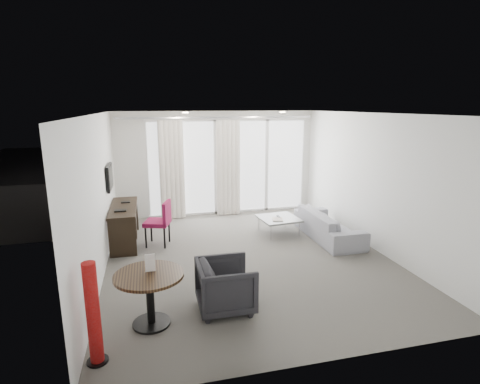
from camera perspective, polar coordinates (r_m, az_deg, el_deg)
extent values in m
cube|color=#55514B|center=(7.02, 1.19, -9.88)|extent=(5.00, 6.00, 0.00)
cube|color=white|center=(6.46, 1.30, 11.87)|extent=(5.00, 6.00, 0.00)
cube|color=silver|center=(6.45, -20.73, -0.65)|extent=(0.00, 6.00, 2.60)
cube|color=silver|center=(7.65, 19.65, 1.49)|extent=(0.00, 6.00, 2.60)
cube|color=silver|center=(3.92, 12.87, -8.78)|extent=(5.00, 0.00, 2.60)
cylinder|color=#FFE0B2|center=(7.88, -8.31, 11.89)|extent=(0.12, 0.12, 0.02)
cylinder|color=#FFE0B2|center=(8.35, 6.50, 12.00)|extent=(0.12, 0.12, 0.02)
cylinder|color=maroon|center=(4.45, -21.47, -16.89)|extent=(0.27, 0.27, 1.16)
imported|color=black|center=(5.24, -2.19, -14.08)|extent=(0.76, 0.74, 0.69)
imported|color=gray|center=(8.11, 13.30, -4.87)|extent=(0.76, 1.95, 0.57)
cube|color=#4D4D50|center=(11.27, -3.28, -1.29)|extent=(5.60, 3.00, 0.12)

